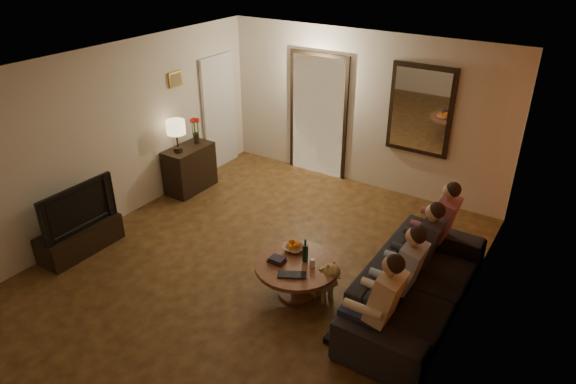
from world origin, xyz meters
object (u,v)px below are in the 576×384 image
Objects in this scene: laptop at (292,277)px; coffee_table at (297,279)px; dresser at (190,168)px; sofa at (417,286)px; bowl at (294,248)px; person_b at (401,279)px; table_lamp at (177,136)px; person_d at (437,230)px; person_c at (420,253)px; dog at (318,275)px; wine_bottle at (305,250)px; tv_stand at (80,238)px; tv at (73,206)px; person_a at (378,310)px.

coffee_table is at bearing 80.92° from laptop.
dresser is at bearing 154.70° from coffee_table.
bowl is (-1.49, -0.26, 0.12)m from sofa.
person_b is 1.40m from bowl.
table_lamp reaches higher than person_d.
dresser is at bearing 171.33° from person_c.
person_d is at bearing 2.39° from table_lamp.
person_b is (4.22, -1.02, -0.44)m from table_lamp.
person_d is 1.82m from bowl.
wine_bottle is (-0.16, -0.04, 0.32)m from dog.
tv_stand is at bearing -159.49° from person_c.
person_d reaches higher than tv_stand.
bowl is (-0.39, 0.08, 0.20)m from dog.
coffee_table is at bearing -116.57° from wine_bottle.
tv_stand is 0.93× the size of person_c.
person_d reaches higher than laptop.
coffee_table is 3.28× the size of wine_bottle.
tv is 0.93× the size of person_c.
tv is at bearing -152.70° from person_d.
tv_stand is at bearing -165.13° from coffee_table.
dog reaches higher than bowl.
tv reaches higher than sofa.
tv_stand is 4.26m from person_a.
sofa is at bearing -83.66° from person_d.
coffee_table is at bearing -75.13° from tv.
person_d is (-0.10, 0.90, 0.24)m from sofa.
wine_bottle is (3.06, -1.32, 0.22)m from dresser.
laptop is (3.11, 0.52, 0.28)m from tv_stand.
person_b is at bearing 3.92° from wine_bottle.
person_a is at bearing -19.13° from coffee_table.
person_c reaches higher than wine_bottle.
tv_stand is 4.53m from person_c.
person_b is 0.60m from person_c.
tv_stand is at bearing -160.19° from bowl.
dresser is 3.33× the size of bowl.
bowl is at bearing 19.81° from tv_stand.
bowl is at bearing -19.15° from table_lamp.
table_lamp is 4.54m from person_a.
tv reaches higher than laptop.
sofa is at bearing 83.66° from person_a.
person_b is at bearing -6.27° from laptop.
coffee_table reaches higher than tv_stand.
tv is 4.24m from person_a.
bowl is at bearing -178.59° from dog.
coffee_table is at bearing -147.24° from person_c.
person_b is at bearing 13.06° from tv_stand.
coffee_table is at bearing 160.87° from person_a.
coffee_table is at bearing -171.56° from person_b.
bowl is (2.83, -1.20, 0.10)m from dresser.
person_a is 3.65× the size of laptop.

